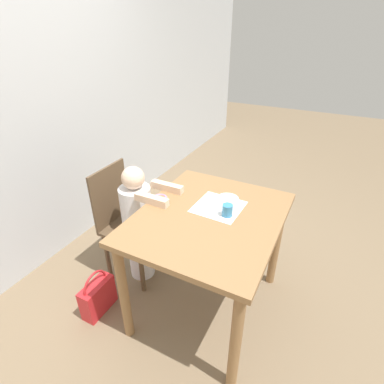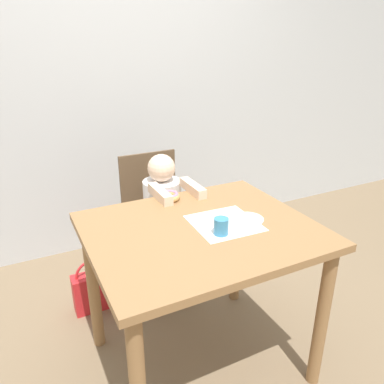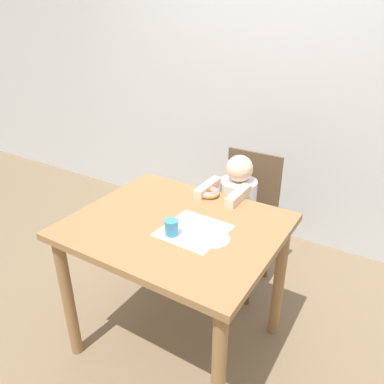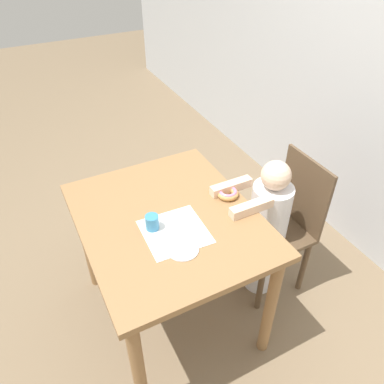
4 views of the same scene
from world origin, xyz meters
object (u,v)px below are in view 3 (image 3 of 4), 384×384
at_px(chair, 243,220).
at_px(cup, 172,228).
at_px(donut, 209,192).
at_px(handbag, 184,246).
at_px(child_figure, 236,225).

relative_size(chair, cup, 11.72).
distance_m(donut, cup, 0.44).
bearing_deg(cup, donut, 96.36).
xyz_separation_m(donut, handbag, (-0.38, 0.31, -0.67)).
distance_m(handbag, cup, 1.10).
bearing_deg(handbag, child_figure, -8.68).
distance_m(chair, handbag, 0.55).
bearing_deg(handbag, chair, 6.65).
bearing_deg(cup, handbag, 119.58).
relative_size(child_figure, handbag, 2.73).
distance_m(chair, donut, 0.50).
xyz_separation_m(chair, child_figure, (-0.00, -0.12, 0.03)).
distance_m(donut, handbag, 0.83).
distance_m(chair, cup, 0.88).
relative_size(chair, handbag, 2.59).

